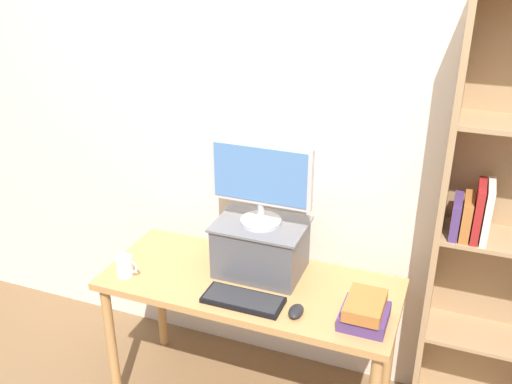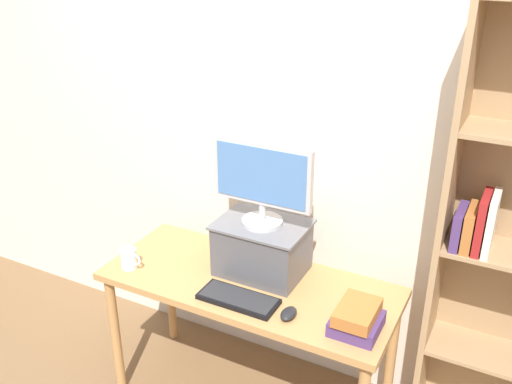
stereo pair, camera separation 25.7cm
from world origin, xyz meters
name	(u,v)px [view 2 (the right image)]	position (x,y,z in m)	size (l,w,h in m)	color
back_wall	(291,145)	(0.00, 0.46, 1.30)	(7.00, 0.08, 2.60)	beige
desk	(249,296)	(0.00, 0.00, 0.66)	(1.43, 0.59, 0.75)	#B7844C
bookshelf_unit	(511,251)	(1.09, 0.31, 1.06)	(0.61, 0.28, 2.09)	tan
riser_box	(262,247)	(0.02, 0.11, 0.89)	(0.43, 0.32, 0.27)	#515156
computer_monitor	(262,180)	(0.02, 0.11, 1.25)	(0.49, 0.19, 0.40)	#B7B7BA
keyboard	(238,299)	(0.03, -0.17, 0.77)	(0.37, 0.15, 0.02)	black
computer_mouse	(289,314)	(0.28, -0.17, 0.77)	(0.06, 0.10, 0.04)	black
book_stack	(357,319)	(0.57, -0.12, 0.81)	(0.20, 0.22, 0.12)	#4C336B
coffee_mug	(129,259)	(-0.58, -0.17, 0.81)	(0.11, 0.08, 0.10)	white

